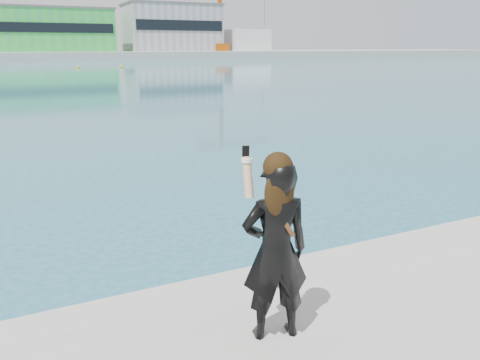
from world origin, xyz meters
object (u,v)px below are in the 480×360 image
object	(u,v)px
dock_crane	(224,2)
buoy_near	(78,68)
buoy_extra	(122,68)
woman	(275,246)

from	to	relation	value
dock_crane	buoy_near	xyz separation A→B (m)	(-45.68, -47.31, -15.07)
dock_crane	buoy_extra	xyz separation A→B (m)	(-39.09, -47.93, -15.07)
buoy_near	dock_crane	bearing A→B (deg)	46.00
buoy_near	buoy_extra	xyz separation A→B (m)	(6.59, -0.62, 0.00)
dock_crane	woman	size ratio (longest dim) A/B	14.06
dock_crane	buoy_near	size ratio (longest dim) A/B	48.00
buoy_extra	woman	size ratio (longest dim) A/B	0.29
dock_crane	woman	distance (m)	134.12
dock_crane	buoy_extra	distance (m)	63.66
buoy_extra	woman	bearing A→B (deg)	-100.88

